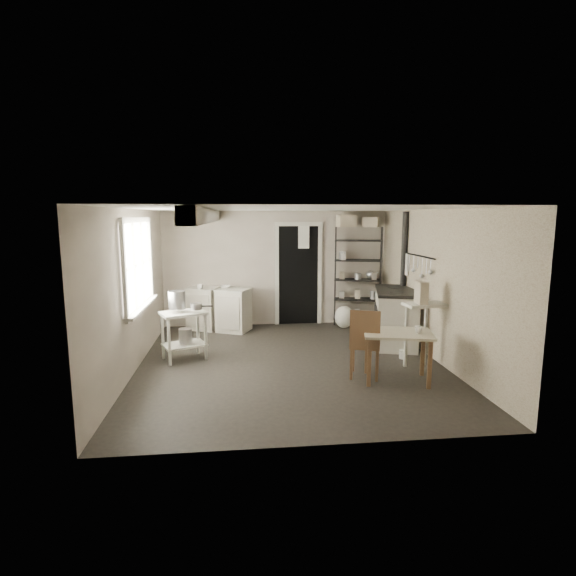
{
  "coord_description": "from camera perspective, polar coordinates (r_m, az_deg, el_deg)",
  "views": [
    {
      "loc": [
        -0.74,
        -6.49,
        2.2
      ],
      "look_at": [
        0.0,
        0.3,
        1.1
      ],
      "focal_mm": 28.0,
      "sensor_mm": 36.0,
      "label": 1
    }
  ],
  "objects": [
    {
      "name": "window",
      "position": [
        6.89,
        -18.61,
        2.84
      ],
      "size": [
        0.12,
        1.76,
        1.28
      ],
      "primitive_type": null,
      "color": "beige",
      "rests_on": "wall_left"
    },
    {
      "name": "floor_crock",
      "position": [
        7.29,
        14.35,
        -8.09
      ],
      "size": [
        0.14,
        0.14,
        0.14
      ],
      "primitive_type": "cylinder",
      "rotation": [
        0.0,
        0.0,
        0.37
      ],
      "color": "white",
      "rests_on": "ground"
    },
    {
      "name": "side_ledge",
      "position": [
        6.96,
        16.84,
        -5.98
      ],
      "size": [
        0.65,
        0.4,
        0.94
      ],
      "primitive_type": null,
      "rotation": [
        0.0,
        0.0,
        0.12
      ],
      "color": "beige",
      "rests_on": "ground"
    },
    {
      "name": "wall_back",
      "position": [
        9.09,
        -1.51,
        2.5
      ],
      "size": [
        4.5,
        0.02,
        2.3
      ],
      "primitive_type": "cube",
      "color": "#B7AB9C",
      "rests_on": "ground"
    },
    {
      "name": "stovepipe",
      "position": [
        8.27,
        14.56,
        4.62
      ],
      "size": [
        0.12,
        0.12,
        1.43
      ],
      "primitive_type": null,
      "rotation": [
        0.0,
        0.0,
        0.07
      ],
      "color": "black",
      "rests_on": "stove"
    },
    {
      "name": "stockpot",
      "position": [
        7.02,
        -13.92,
        -1.47
      ],
      "size": [
        0.32,
        0.32,
        0.27
      ],
      "primitive_type": "cylinder",
      "rotation": [
        0.0,
        0.0,
        0.32
      ],
      "color": "silver",
      "rests_on": "prep_table"
    },
    {
      "name": "stove",
      "position": [
        7.96,
        13.5,
        -3.89
      ],
      "size": [
        0.97,
        1.35,
        0.95
      ],
      "primitive_type": null,
      "rotation": [
        0.0,
        0.0,
        -0.26
      ],
      "color": "beige",
      "rests_on": "ground"
    },
    {
      "name": "floor",
      "position": [
        6.9,
        0.27,
        -9.46
      ],
      "size": [
        5.0,
        5.0,
        0.0
      ],
      "primitive_type": "plane",
      "color": "black",
      "rests_on": "ground"
    },
    {
      "name": "flour_sack",
      "position": [
        8.97,
        7.14,
        -3.55
      ],
      "size": [
        0.45,
        0.42,
        0.44
      ],
      "primitive_type": "ellipsoid",
      "rotation": [
        0.0,
        0.0,
        0.34
      ],
      "color": "white",
      "rests_on": "ground"
    },
    {
      "name": "ceiling_beam",
      "position": [
        6.51,
        -10.4,
        9.0
      ],
      "size": [
        0.18,
        5.0,
        0.18
      ],
      "primitive_type": null,
      "color": "beige",
      "rests_on": "ceiling"
    },
    {
      "name": "table_cup",
      "position": [
        6.14,
        16.25,
        -4.34
      ],
      "size": [
        0.12,
        0.12,
        0.09
      ],
      "primitive_type": "imported",
      "rotation": [
        0.0,
        0.0,
        0.27
      ],
      "color": "white",
      "rests_on": "work_table"
    },
    {
      "name": "oats_box",
      "position": [
        6.78,
        16.55,
        -1.34
      ],
      "size": [
        0.13,
        0.22,
        0.32
      ],
      "primitive_type": "cube",
      "rotation": [
        0.0,
        0.0,
        0.01
      ],
      "color": "beige",
      "rests_on": "side_ledge"
    },
    {
      "name": "utensil_rail",
      "position": [
        7.7,
        16.2,
        3.94
      ],
      "size": [
        0.06,
        1.2,
        0.44
      ],
      "primitive_type": null,
      "color": "silver",
      "rests_on": "wall_right"
    },
    {
      "name": "storage_box_a",
      "position": [
        9.03,
        7.42,
        7.86
      ],
      "size": [
        0.36,
        0.32,
        0.23
      ],
      "primitive_type": "cube",
      "rotation": [
        0.0,
        0.0,
        0.07
      ],
      "color": "beige",
      "rests_on": "shelf_rack"
    },
    {
      "name": "wall_right",
      "position": [
        7.23,
        18.3,
        0.32
      ],
      "size": [
        0.02,
        5.0,
        2.3
      ],
      "primitive_type": "cube",
      "color": "#B7AB9C",
      "rests_on": "ground"
    },
    {
      "name": "work_table",
      "position": [
        6.24,
        13.67,
        -8.07
      ],
      "size": [
        1.0,
        0.8,
        0.67
      ],
      "primitive_type": null,
      "rotation": [
        0.0,
        0.0,
        -0.22
      ],
      "color": "beige",
      "rests_on": "ground"
    },
    {
      "name": "chair",
      "position": [
        6.29,
        9.78,
        -6.82
      ],
      "size": [
        0.51,
        0.53,
        0.97
      ],
      "primitive_type": null,
      "rotation": [
        0.0,
        0.0,
        -0.33
      ],
      "color": "brown",
      "rests_on": "ground"
    },
    {
      "name": "prep_table",
      "position": [
        7.13,
        -13.06,
        -5.73
      ],
      "size": [
        0.79,
        0.69,
        0.75
      ],
      "primitive_type": null,
      "rotation": [
        0.0,
        0.0,
        0.41
      ],
      "color": "beige",
      "rests_on": "ground"
    },
    {
      "name": "bucket",
      "position": [
        7.11,
        -12.88,
        -5.89
      ],
      "size": [
        0.25,
        0.25,
        0.22
      ],
      "primitive_type": "cylinder",
      "rotation": [
        0.0,
        0.0,
        0.28
      ],
      "color": "silver",
      "rests_on": "prep_table"
    },
    {
      "name": "wall_left",
      "position": [
        6.75,
        -19.06,
        -0.31
      ],
      "size": [
        0.02,
        5.0,
        2.3
      ],
      "primitive_type": "cube",
      "color": "#B7AB9C",
      "rests_on": "ground"
    },
    {
      "name": "shelf_rack",
      "position": [
        9.2,
        8.87,
        1.22
      ],
      "size": [
        1.0,
        0.6,
        1.99
      ],
      "primitive_type": null,
      "rotation": [
        0.0,
        0.0,
        -0.27
      ],
      "color": "black",
      "rests_on": "ground"
    },
    {
      "name": "doorway",
      "position": [
        9.12,
        1.33,
        1.58
      ],
      "size": [
        0.96,
        0.1,
        2.08
      ],
      "primitive_type": null,
      "color": "beige",
      "rests_on": "ground"
    },
    {
      "name": "ceiling",
      "position": [
        6.54,
        0.29,
        10.02
      ],
      "size": [
        5.0,
        5.0,
        0.0
      ],
      "primitive_type": "plane",
      "rotation": [
        3.14,
        0.0,
        0.0
      ],
      "color": "white",
      "rests_on": "wall_back"
    },
    {
      "name": "saucepan",
      "position": [
        6.92,
        -11.59,
        -2.3
      ],
      "size": [
        0.21,
        0.21,
        0.1
      ],
      "primitive_type": "cylinder",
      "rotation": [
        0.0,
        0.0,
        0.21
      ],
      "color": "silver",
      "rests_on": "prep_table"
    },
    {
      "name": "wall_front",
      "position": [
        4.2,
        4.18,
        -5.37
      ],
      "size": [
        4.5,
        0.02,
        2.3
      ],
      "primitive_type": "cube",
      "color": "#B7AB9C",
      "rests_on": "ground"
    },
    {
      "name": "shelf_jar",
      "position": [
        9.06,
        7.01,
        3.77
      ],
      "size": [
        0.08,
        0.08,
        0.18
      ],
      "primitive_type": "imported",
      "rotation": [
        0.0,
        0.0,
        0.02
      ],
      "color": "white",
      "rests_on": "shelf_rack"
    },
    {
      "name": "wallpaper_panel",
      "position": [
        7.22,
        18.23,
        0.32
      ],
      "size": [
        0.01,
        5.0,
        2.3
      ],
      "primitive_type": null,
      "color": "#C1B69D",
      "rests_on": "wall_right"
    },
    {
      "name": "counter_cup",
      "position": [
        8.69,
        -11.13,
        0.8
      ],
      "size": [
        0.12,
        0.12,
        0.09
      ],
      "primitive_type": "imported",
      "rotation": [
        0.0,
        0.0,
        -0.05
      ],
      "color": "white",
      "rests_on": "base_cabinets"
    },
    {
      "name": "storage_box_b",
      "position": [
        9.12,
        10.45,
        7.67
      ],
      "size": [
        0.38,
        0.37,
        0.19
      ],
      "primitive_type": "cube",
      "rotation": [
        0.0,
        0.0,
        -0.41
      ],
      "color": "beige",
      "rests_on": "shelf_rack"
    },
    {
      "name": "base_cabinets",
      "position": [
        8.83,
        -8.77,
        -2.34
      ],
      "size": [
        1.37,
        0.99,
        0.82
      ],
      "primitive_type": null,
      "rotation": [
        0.0,
        0.0,
        -0.41
      ],
      "color": "beige",
      "rests_on": "ground"
    },
    {
      "name": "mixing_bowl",
      "position": [
        8.73,
        -7.98,
        0.84
      ],
      "size": [
        0.32,
        0.32,
        0.07
      ],
      "primitive_type": "imported",
      "rotation": [
        0.0,
        0.0,
        -0.24
      ],
      "color": "white",
      "rests_on": "base_cabinets"
    }
  ]
}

